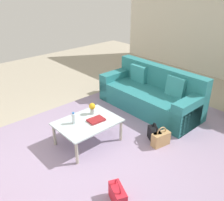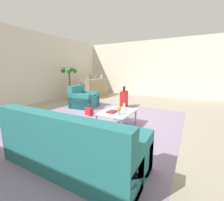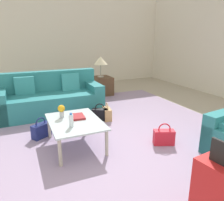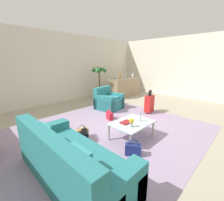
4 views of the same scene
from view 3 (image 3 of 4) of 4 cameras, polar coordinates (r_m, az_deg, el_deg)
The scene contains 15 objects.
ground_plane at distance 3.34m, azimuth 1.01°, elevation -13.08°, with size 12.00×12.00×0.00m, color #A89E89.
wall_left at distance 7.80m, azimuth -15.35°, elevation 15.10°, with size 0.12×8.00×3.10m, color silver.
area_rug at distance 3.90m, azimuth -0.04°, elevation -8.49°, with size 5.20×4.40×0.01m, color #9984A3.
couch at distance 5.06m, azimuth -15.85°, elevation 0.38°, with size 0.92×2.20×0.90m.
coffee_table at distance 3.37m, azimuth -9.64°, elevation -6.02°, with size 1.02×0.75×0.42m.
water_bottle at distance 3.12m, azimuth -10.61°, elevation -5.14°, with size 0.06×0.06×0.20m.
coffee_table_book at distance 3.48m, azimuth -8.91°, elevation -4.17°, with size 0.27×0.19×0.03m, color maroon.
flower_vase at distance 3.49m, azimuth -13.07°, elevation -2.45°, with size 0.11×0.11×0.21m.
side_table at distance 6.40m, azimuth -2.92°, elevation 3.86°, with size 0.59×0.59×0.52m, color #513823.
table_lamp at distance 6.29m, azimuth -3.01°, elevation 10.25°, with size 0.40×0.40×0.58m.
suitcase_red at distance 2.19m, azimuth 25.92°, elevation -21.51°, with size 0.42×0.27×0.85m.
handbag_black at distance 4.44m, azimuth -3.16°, elevation -3.60°, with size 0.28×0.35×0.36m.
handbag_navy at distance 3.89m, azimuth -17.99°, elevation -7.38°, with size 0.29×0.35×0.36m.
handbag_tan at distance 4.48m, azimuth -1.33°, elevation -3.38°, with size 0.34×0.19×0.36m.
handbag_red at distance 3.57m, azimuth 13.40°, elevation -9.22°, with size 0.25×0.35×0.36m.
Camera 3 is at (2.64, -1.23, 1.64)m, focal length 35.00 mm.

